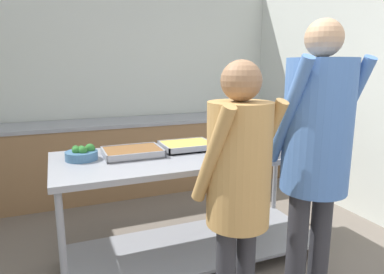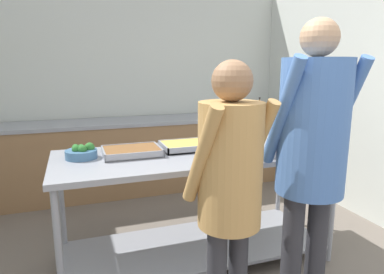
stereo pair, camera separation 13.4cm
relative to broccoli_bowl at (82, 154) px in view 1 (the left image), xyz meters
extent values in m
cube|color=silver|center=(0.75, 2.04, 0.38)|extent=(4.13, 0.06, 2.65)
cube|color=silver|center=(2.79, 0.22, 0.38)|extent=(0.06, 3.76, 2.65)
cube|color=olive|center=(0.75, 1.67, -0.51)|extent=(3.97, 0.62, 0.87)
cube|color=gray|center=(0.75, 1.67, -0.06)|extent=(3.97, 0.65, 0.04)
cube|color=black|center=(1.40, 1.67, -0.05)|extent=(0.47, 0.40, 0.02)
cube|color=gray|center=(0.84, -0.10, -0.06)|extent=(2.13, 0.85, 0.04)
cube|color=gray|center=(0.84, -0.10, -0.83)|extent=(2.05, 0.77, 0.02)
cylinder|color=gray|center=(-0.18, -0.48, -0.51)|extent=(0.04, 0.04, 0.86)
cylinder|color=gray|center=(1.85, -0.48, -0.51)|extent=(0.04, 0.04, 0.86)
cylinder|color=gray|center=(-0.18, 0.27, -0.51)|extent=(0.04, 0.04, 0.86)
cylinder|color=gray|center=(1.85, 0.27, -0.51)|extent=(0.04, 0.04, 0.86)
cylinder|color=#3D668C|center=(0.00, 0.00, -0.01)|extent=(0.22, 0.22, 0.06)
sphere|color=#2D702D|center=(0.06, 0.01, 0.03)|extent=(0.07, 0.07, 0.07)
sphere|color=#2D702D|center=(0.00, 0.02, 0.03)|extent=(0.05, 0.05, 0.05)
sphere|color=#2D702D|center=(-0.04, 0.03, 0.03)|extent=(0.05, 0.05, 0.05)
sphere|color=#2D702D|center=(-0.04, -0.02, 0.03)|extent=(0.06, 0.06, 0.06)
sphere|color=#2D702D|center=(0.01, -0.04, 0.03)|extent=(0.06, 0.06, 0.06)
cube|color=gray|center=(0.36, -0.02, -0.04)|extent=(0.42, 0.32, 0.01)
cube|color=brown|center=(0.36, -0.02, -0.01)|extent=(0.40, 0.30, 0.04)
cube|color=gray|center=(0.36, -0.18, -0.01)|extent=(0.42, 0.01, 0.05)
cube|color=gray|center=(0.36, 0.13, -0.01)|extent=(0.42, 0.01, 0.05)
cube|color=gray|center=(0.15, -0.02, -0.01)|extent=(0.01, 0.32, 0.05)
cube|color=gray|center=(0.56, -0.02, -0.01)|extent=(0.01, 0.32, 0.05)
cube|color=gray|center=(0.80, 0.02, -0.04)|extent=(0.40, 0.31, 0.01)
cube|color=gold|center=(0.80, 0.02, -0.01)|extent=(0.38, 0.29, 0.04)
cube|color=gray|center=(0.80, -0.13, -0.01)|extent=(0.40, 0.01, 0.05)
cube|color=gray|center=(0.80, 0.17, -0.01)|extent=(0.40, 0.01, 0.05)
cube|color=gray|center=(0.61, 0.02, -0.01)|extent=(0.01, 0.31, 0.05)
cube|color=gray|center=(1.00, 0.02, -0.01)|extent=(0.01, 0.31, 0.05)
cylinder|color=gray|center=(1.26, -0.33, -0.01)|extent=(0.30, 0.30, 0.06)
cylinder|color=#B7472D|center=(1.26, -0.33, 0.02)|extent=(0.27, 0.27, 0.01)
cylinder|color=black|center=(1.48, -0.33, 0.01)|extent=(0.14, 0.02, 0.02)
cylinder|color=white|center=(1.65, 0.13, -0.04)|extent=(0.28, 0.28, 0.01)
cylinder|color=white|center=(1.65, 0.13, -0.02)|extent=(0.28, 0.28, 0.01)
cylinder|color=white|center=(1.65, 0.13, -0.01)|extent=(0.27, 0.27, 0.01)
cylinder|color=tan|center=(0.55, -0.99, 0.18)|extent=(0.14, 0.31, 0.54)
cylinder|color=tan|center=(0.90, -0.91, 0.18)|extent=(0.14, 0.31, 0.54)
cylinder|color=tan|center=(0.72, -0.95, 0.10)|extent=(0.34, 0.34, 0.66)
sphere|color=#8C6647|center=(0.72, -0.95, 0.54)|extent=(0.21, 0.21, 0.21)
cylinder|color=#2D2D33|center=(1.15, -0.94, -0.53)|extent=(0.12, 0.12, 0.83)
cylinder|color=#2D2D33|center=(1.32, -0.94, -0.53)|extent=(0.12, 0.12, 0.83)
cylinder|color=#4770B2|center=(1.03, -0.93, 0.36)|extent=(0.08, 0.34, 0.62)
cylinder|color=#4770B2|center=(1.44, -0.95, 0.36)|extent=(0.08, 0.34, 0.62)
cylinder|color=#4770B2|center=(1.24, -0.94, 0.27)|extent=(0.39, 0.39, 0.77)
sphere|color=tan|center=(1.24, -0.94, 0.76)|extent=(0.21, 0.21, 0.21)
cylinder|color=brown|center=(2.42, 1.68, 0.03)|extent=(0.06, 0.06, 0.15)
cone|color=brown|center=(2.42, 1.68, 0.13)|extent=(0.05, 0.05, 0.06)
cylinder|color=black|center=(2.42, 1.68, 0.17)|extent=(0.03, 0.03, 0.02)
camera|label=1|loc=(-0.16, -2.46, 0.61)|focal=32.00mm
camera|label=2|loc=(-0.03, -2.51, 0.61)|focal=32.00mm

